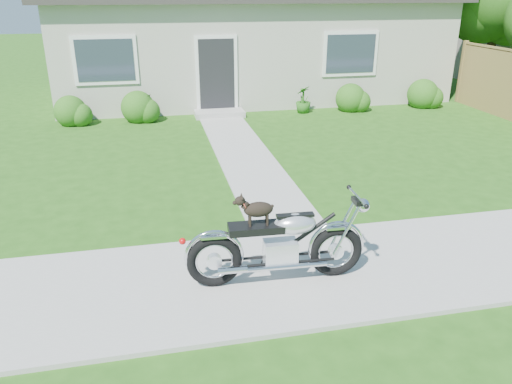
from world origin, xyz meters
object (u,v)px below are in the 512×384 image
potted_plant_left (140,107)px  motorcycle_with_dog (280,243)px  house (248,28)px  potted_plant_right (303,100)px

potted_plant_left → motorcycle_with_dog: size_ratio=0.34×
house → motorcycle_with_dog: bearing=-99.4°
potted_plant_right → motorcycle_with_dog: size_ratio=0.35×
potted_plant_left → motorcycle_with_dog: motorcycle_with_dog is taller
house → potted_plant_right: (0.97, -3.44, -1.77)m
house → potted_plant_left: 5.36m
house → potted_plant_right: bearing=-74.3°
potted_plant_left → house: bearing=42.9°
potted_plant_left → motorcycle_with_dog: (1.68, -8.72, 0.17)m
potted_plant_right → motorcycle_with_dog: motorcycle_with_dog is taller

